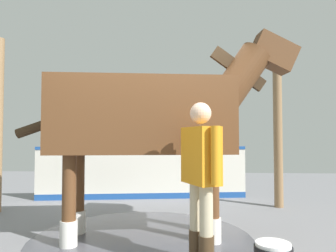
{
  "coord_description": "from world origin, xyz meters",
  "views": [
    {
      "loc": [
        -3.58,
        -0.51,
        1.24
      ],
      "look_at": [
        -0.06,
        -0.29,
        1.39
      ],
      "focal_mm": 33.3,
      "sensor_mm": 36.0,
      "label": 1
    }
  ],
  "objects": [
    {
      "name": "ground_plane",
      "position": [
        0.0,
        0.0,
        -0.01
      ],
      "size": [
        16.0,
        16.0,
        0.02
      ],
      "primitive_type": "cube",
      "color": "gray"
    },
    {
      "name": "roof_post_near",
      "position": [
        2.25,
        -2.17,
        1.49
      ],
      "size": [
        0.16,
        0.16,
        2.98
      ],
      "primitive_type": "cylinder",
      "color": "olive",
      "rests_on": "ground"
    },
    {
      "name": "wet_patch",
      "position": [
        0.35,
        0.06,
        0.0
      ],
      "size": [
        2.77,
        2.77,
        0.0
      ],
      "primitive_type": "cylinder",
      "color": "#4C4C54",
      "rests_on": "ground"
    },
    {
      "name": "barrier_wall",
      "position": [
        2.86,
        0.42,
        0.5
      ],
      "size": [
        0.7,
        4.31,
        1.08
      ],
      "color": "silver",
      "rests_on": "ground"
    },
    {
      "name": "horse",
      "position": [
        0.37,
        -0.06,
        1.5
      ],
      "size": [
        1.23,
        3.61,
        2.66
      ],
      "rotation": [
        0.0,
        0.0,
        -1.43
      ],
      "color": "brown",
      "rests_on": "ground"
    },
    {
      "name": "handler",
      "position": [
        -0.46,
        -0.64,
        0.92
      ],
      "size": [
        0.6,
        0.4,
        1.6
      ],
      "rotation": [
        0.0,
        0.0,
        2.03
      ],
      "color": "#47331E",
      "rests_on": "ground"
    }
  ]
}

